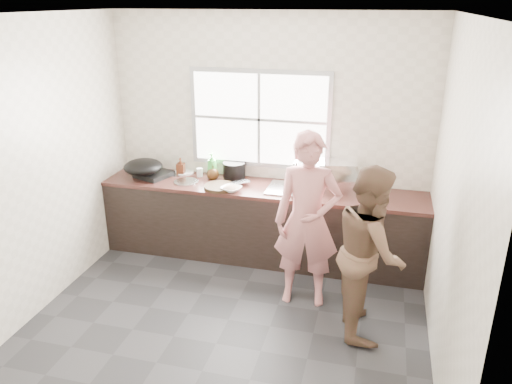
% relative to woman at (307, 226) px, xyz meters
% --- Properties ---
extents(floor, '(3.60, 3.20, 0.01)m').
position_rel_woman_xyz_m(floor, '(-0.63, -0.53, -0.80)').
color(floor, '#27272A').
rests_on(floor, ground).
extents(ceiling, '(3.60, 3.20, 0.01)m').
position_rel_woman_xyz_m(ceiling, '(-0.63, -0.53, 1.91)').
color(ceiling, silver).
rests_on(ceiling, wall_back).
extents(wall_back, '(3.60, 0.01, 2.70)m').
position_rel_woman_xyz_m(wall_back, '(-0.63, 1.08, 0.55)').
color(wall_back, beige).
rests_on(wall_back, ground).
extents(wall_left, '(0.01, 3.20, 2.70)m').
position_rel_woman_xyz_m(wall_left, '(-2.44, -0.53, 0.55)').
color(wall_left, silver).
rests_on(wall_left, ground).
extents(wall_right, '(0.01, 3.20, 2.70)m').
position_rel_woman_xyz_m(wall_right, '(1.17, -0.53, 0.55)').
color(wall_right, silver).
rests_on(wall_right, ground).
extents(wall_front, '(3.60, 0.01, 2.70)m').
position_rel_woman_xyz_m(wall_front, '(-0.63, -2.13, 0.55)').
color(wall_front, beige).
rests_on(wall_front, ground).
extents(cabinet, '(3.60, 0.62, 0.82)m').
position_rel_woman_xyz_m(cabinet, '(-0.63, 0.76, -0.39)').
color(cabinet, black).
rests_on(cabinet, floor).
extents(countertop, '(3.60, 0.64, 0.04)m').
position_rel_woman_xyz_m(countertop, '(-0.63, 0.76, 0.04)').
color(countertop, '#381C16').
rests_on(countertop, cabinet).
extents(sink, '(0.55, 0.45, 0.02)m').
position_rel_woman_xyz_m(sink, '(-0.28, 0.76, 0.07)').
color(sink, silver).
rests_on(sink, countertop).
extents(faucet, '(0.02, 0.02, 0.30)m').
position_rel_woman_xyz_m(faucet, '(-0.28, 0.96, 0.21)').
color(faucet, silver).
rests_on(faucet, countertop).
extents(window_frame, '(1.60, 0.05, 1.10)m').
position_rel_woman_xyz_m(window_frame, '(-0.73, 1.06, 0.75)').
color(window_frame, '#9EA0A5').
rests_on(window_frame, wall_back).
extents(window_glazing, '(1.50, 0.01, 1.00)m').
position_rel_woman_xyz_m(window_glazing, '(-0.73, 1.04, 0.75)').
color(window_glazing, white).
rests_on(window_glazing, window_frame).
extents(woman, '(0.62, 0.44, 1.60)m').
position_rel_woman_xyz_m(woman, '(0.00, 0.00, 0.00)').
color(woman, tan).
rests_on(woman, floor).
extents(person_side, '(0.70, 0.84, 1.54)m').
position_rel_woman_xyz_m(person_side, '(0.60, -0.31, -0.03)').
color(person_side, brown).
rests_on(person_side, floor).
extents(cutting_board, '(0.35, 0.35, 0.03)m').
position_rel_woman_xyz_m(cutting_board, '(-1.06, 0.60, 0.08)').
color(cutting_board, black).
rests_on(cutting_board, countertop).
extents(cleaver, '(0.22, 0.22, 0.01)m').
position_rel_woman_xyz_m(cleaver, '(-0.87, 0.74, 0.10)').
color(cleaver, silver).
rests_on(cleaver, cutting_board).
extents(bowl_mince, '(0.27, 0.27, 0.05)m').
position_rel_woman_xyz_m(bowl_mince, '(-0.92, 0.55, 0.09)').
color(bowl_mince, white).
rests_on(bowl_mince, countertop).
extents(bowl_crabs, '(0.24, 0.24, 0.06)m').
position_rel_woman_xyz_m(bowl_crabs, '(-0.22, 0.70, 0.09)').
color(bowl_crabs, silver).
rests_on(bowl_crabs, countertop).
extents(bowl_held, '(0.26, 0.26, 0.07)m').
position_rel_woman_xyz_m(bowl_held, '(-0.18, 0.58, 0.09)').
color(bowl_held, silver).
rests_on(bowl_held, countertop).
extents(black_pot, '(0.31, 0.31, 0.18)m').
position_rel_woman_xyz_m(black_pot, '(-1.01, 0.97, 0.15)').
color(black_pot, black).
rests_on(black_pot, countertop).
extents(plate_food, '(0.26, 0.26, 0.02)m').
position_rel_woman_xyz_m(plate_food, '(-1.64, 0.99, 0.07)').
color(plate_food, white).
rests_on(plate_food, countertop).
extents(bottle_green, '(0.15, 0.15, 0.30)m').
position_rel_woman_xyz_m(bottle_green, '(-1.26, 0.90, 0.21)').
color(bottle_green, green).
rests_on(bottle_green, countertop).
extents(bottle_brown_tall, '(0.09, 0.09, 0.18)m').
position_rel_woman_xyz_m(bottle_brown_tall, '(-1.66, 0.93, 0.15)').
color(bottle_brown_tall, '#431E10').
rests_on(bottle_brown_tall, countertop).
extents(bottle_brown_short, '(0.15, 0.15, 0.16)m').
position_rel_woman_xyz_m(bottle_brown_short, '(-1.24, 0.88, 0.14)').
color(bottle_brown_short, '#3D260F').
rests_on(bottle_brown_short, countertop).
extents(glass_jar, '(0.09, 0.09, 0.10)m').
position_rel_woman_xyz_m(glass_jar, '(-1.42, 0.92, 0.11)').
color(glass_jar, silver).
rests_on(glass_jar, countertop).
extents(burner, '(0.45, 0.45, 0.05)m').
position_rel_woman_xyz_m(burner, '(-1.94, 0.78, 0.09)').
color(burner, black).
rests_on(burner, countertop).
extents(wok, '(0.59, 0.59, 0.17)m').
position_rel_woman_xyz_m(wok, '(-2.01, 0.69, 0.20)').
color(wok, black).
rests_on(wok, burner).
extents(dish_rack, '(0.46, 0.36, 0.31)m').
position_rel_woman_xyz_m(dish_rack, '(0.17, 0.91, 0.21)').
color(dish_rack, white).
rests_on(dish_rack, countertop).
extents(pot_lid_left, '(0.30, 0.30, 0.01)m').
position_rel_woman_xyz_m(pot_lid_left, '(-1.71, 0.93, 0.07)').
color(pot_lid_left, silver).
rests_on(pot_lid_left, countertop).
extents(pot_lid_right, '(0.32, 0.32, 0.01)m').
position_rel_woman_xyz_m(pot_lid_right, '(-1.50, 0.69, 0.07)').
color(pot_lid_right, '#B9BEC1').
rests_on(pot_lid_right, countertop).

